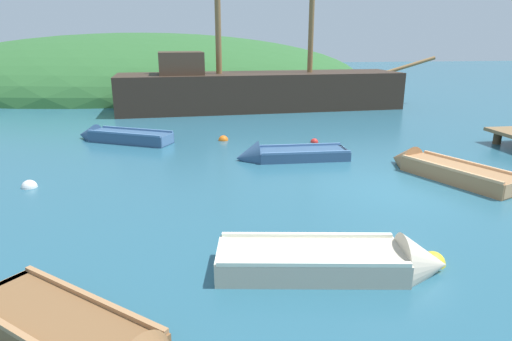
% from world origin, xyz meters
% --- Properties ---
extents(ground_plane, '(120.00, 120.00, 0.00)m').
position_xyz_m(ground_plane, '(0.00, 0.00, 0.00)').
color(ground_plane, '#285B70').
extents(shore_hill, '(37.04, 27.06, 8.24)m').
position_xyz_m(shore_hill, '(-8.57, 28.54, 0.00)').
color(shore_hill, '#2D602D').
rests_on(shore_hill, ground).
extents(sailing_ship, '(17.65, 4.08, 11.43)m').
position_xyz_m(sailing_ship, '(-1.34, 13.57, 0.72)').
color(sailing_ship, '#38281E').
rests_on(sailing_ship, ground).
extents(rowboat_portside, '(2.36, 3.84, 0.98)m').
position_xyz_m(rowboat_portside, '(1.72, 0.92, 0.14)').
color(rowboat_portside, '#9E7047').
rests_on(rowboat_portside, ground).
extents(rowboat_outer_left, '(3.79, 2.59, 0.88)m').
position_xyz_m(rowboat_outer_left, '(-7.68, 6.70, 0.14)').
color(rowboat_outer_left, '#335175').
rests_on(rowboat_outer_left, ground).
extents(rowboat_near_dock, '(3.85, 1.67, 1.04)m').
position_xyz_m(rowboat_near_dock, '(-2.74, -3.64, 0.13)').
color(rowboat_near_dock, beige).
rests_on(rowboat_near_dock, ground).
extents(rowboat_far, '(3.55, 1.18, 1.04)m').
position_xyz_m(rowboat_far, '(-2.21, 3.29, 0.09)').
color(rowboat_far, '#335175').
rests_on(rowboat_far, ground).
extents(buoy_red, '(0.29, 0.29, 0.29)m').
position_xyz_m(buoy_red, '(-0.59, 5.42, 0.00)').
color(buoy_red, red).
rests_on(buoy_red, ground).
extents(buoy_white, '(0.39, 0.39, 0.39)m').
position_xyz_m(buoy_white, '(-9.23, 1.65, 0.00)').
color(buoy_white, white).
rests_on(buoy_white, ground).
extents(buoy_orange, '(0.37, 0.37, 0.37)m').
position_xyz_m(buoy_orange, '(-3.86, 6.27, 0.00)').
color(buoy_orange, orange).
rests_on(buoy_orange, ground).
extents(buoy_yellow, '(0.42, 0.42, 0.42)m').
position_xyz_m(buoy_yellow, '(-1.16, -3.63, 0.00)').
color(buoy_yellow, yellow).
rests_on(buoy_yellow, ground).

